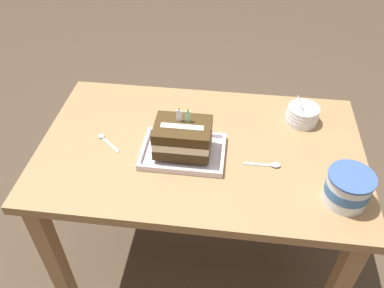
{
  "coord_description": "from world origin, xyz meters",
  "views": [
    {
      "loc": [
        0.1,
        -1.07,
        1.72
      ],
      "look_at": [
        -0.03,
        -0.02,
        0.76
      ],
      "focal_mm": 37.03,
      "sensor_mm": 36.0,
      "label": 1
    }
  ],
  "objects_px": {
    "serving_spoon_by_bowls": "(104,139)",
    "foil_tray": "(183,152)",
    "ice_cream_tub": "(348,188)",
    "bowl_stack": "(303,114)",
    "birthday_cake": "(183,137)",
    "serving_spoon_near_tray": "(272,165)"
  },
  "relations": [
    {
      "from": "serving_spoon_by_bowls",
      "to": "ice_cream_tub",
      "type": "bearing_deg",
      "value": -12.36
    },
    {
      "from": "birthday_cake",
      "to": "ice_cream_tub",
      "type": "relative_size",
      "value": 1.35
    },
    {
      "from": "bowl_stack",
      "to": "serving_spoon_by_bowls",
      "type": "distance_m",
      "value": 0.77
    },
    {
      "from": "foil_tray",
      "to": "birthday_cake",
      "type": "xyz_separation_m",
      "value": [
        0.0,
        0.0,
        0.07
      ]
    },
    {
      "from": "bowl_stack",
      "to": "serving_spoon_near_tray",
      "type": "relative_size",
      "value": 0.98
    },
    {
      "from": "birthday_cake",
      "to": "serving_spoon_by_bowls",
      "type": "relative_size",
      "value": 1.84
    },
    {
      "from": "foil_tray",
      "to": "serving_spoon_near_tray",
      "type": "height_order",
      "value": "foil_tray"
    },
    {
      "from": "birthday_cake",
      "to": "serving_spoon_by_bowls",
      "type": "bearing_deg",
      "value": 172.84
    },
    {
      "from": "ice_cream_tub",
      "to": "serving_spoon_near_tray",
      "type": "bearing_deg",
      "value": 151.13
    },
    {
      "from": "ice_cream_tub",
      "to": "serving_spoon_near_tray",
      "type": "height_order",
      "value": "ice_cream_tub"
    },
    {
      "from": "ice_cream_tub",
      "to": "foil_tray",
      "type": "bearing_deg",
      "value": 164.8
    },
    {
      "from": "foil_tray",
      "to": "serving_spoon_by_bowls",
      "type": "relative_size",
      "value": 2.8
    },
    {
      "from": "serving_spoon_near_tray",
      "to": "ice_cream_tub",
      "type": "bearing_deg",
      "value": -28.87
    },
    {
      "from": "serving_spoon_by_bowls",
      "to": "foil_tray",
      "type": "bearing_deg",
      "value": -7.17
    },
    {
      "from": "foil_tray",
      "to": "serving_spoon_near_tray",
      "type": "distance_m",
      "value": 0.32
    },
    {
      "from": "serving_spoon_near_tray",
      "to": "serving_spoon_by_bowls",
      "type": "relative_size",
      "value": 1.21
    },
    {
      "from": "foil_tray",
      "to": "ice_cream_tub",
      "type": "bearing_deg",
      "value": -15.2
    },
    {
      "from": "bowl_stack",
      "to": "serving_spoon_near_tray",
      "type": "distance_m",
      "value": 0.3
    },
    {
      "from": "bowl_stack",
      "to": "serving_spoon_near_tray",
      "type": "xyz_separation_m",
      "value": [
        -0.12,
        -0.27,
        -0.03
      ]
    },
    {
      "from": "foil_tray",
      "to": "ice_cream_tub",
      "type": "xyz_separation_m",
      "value": [
        0.54,
        -0.15,
        0.05
      ]
    },
    {
      "from": "serving_spoon_near_tray",
      "to": "serving_spoon_by_bowls",
      "type": "bearing_deg",
      "value": 174.42
    },
    {
      "from": "bowl_stack",
      "to": "ice_cream_tub",
      "type": "relative_size",
      "value": 0.87
    }
  ]
}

